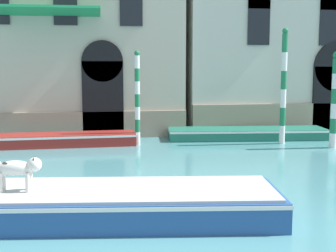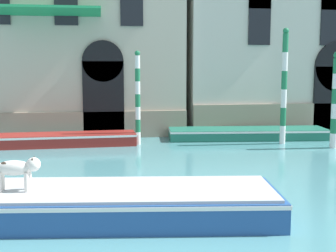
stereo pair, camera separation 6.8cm
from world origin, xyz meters
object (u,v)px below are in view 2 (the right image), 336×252
dog_on_deck (18,168)px  boat_moored_far (247,133)px  boat_moored_near_palazzo (62,139)px  mooring_pole_2 (284,86)px  mooring_pole_4 (335,100)px  boat_foreground (110,203)px  mooring_pole_0 (138,98)px

dog_on_deck → boat_moored_far: dog_on_deck is taller
dog_on_deck → boat_moored_near_palazzo: size_ratio=0.18×
mooring_pole_2 → mooring_pole_4: 2.02m
boat_foreground → boat_moored_far: (6.15, 9.67, -0.11)m
dog_on_deck → mooring_pole_2: mooring_pole_2 is taller
boat_moored_far → boat_moored_near_palazzo: bearing=-170.5°
boat_foreground → mooring_pole_0: size_ratio=1.93×
boat_moored_near_palazzo → boat_foreground: bearing=-81.4°
boat_moored_far → mooring_pole_2: mooring_pole_2 is taller
dog_on_deck → boat_moored_far: size_ratio=0.15×
boat_foreground → boat_moored_near_palazzo: (-1.61, 9.13, -0.10)m
boat_foreground → mooring_pole_2: 11.09m
boat_moored_near_palazzo → boat_moored_far: size_ratio=0.84×
dog_on_deck → boat_moored_near_palazzo: 9.08m
mooring_pole_2 → mooring_pole_4: size_ratio=1.26×
boat_foreground → mooring_pole_0: bearing=88.2°
dog_on_deck → mooring_pole_4: 12.66m
dog_on_deck → boat_moored_far: 12.51m
boat_moored_near_palazzo → mooring_pole_0: size_ratio=1.56×
boat_foreground → mooring_pole_4: (8.71, 7.04, 1.51)m
boat_moored_near_palazzo → mooring_pole_0: bearing=-5.1°
boat_foreground → boat_moored_near_palazzo: boat_foreground is taller
mooring_pole_0 → dog_on_deck: bearing=-109.9°
boat_moored_far → mooring_pole_4: bearing=-40.3°
dog_on_deck → mooring_pole_0: 9.45m
boat_foreground → boat_moored_far: size_ratio=1.04×
boat_moored_near_palazzo → mooring_pole_4: mooring_pole_4 is taller
boat_moored_far → mooring_pole_0: mooring_pole_0 is taller
boat_moored_near_palazzo → mooring_pole_2: bearing=-7.2°
boat_foreground → dog_on_deck: 2.00m
dog_on_deck → boat_moored_near_palazzo: (0.23, 9.04, -0.87)m
mooring_pole_0 → mooring_pole_4: size_ratio=1.01×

